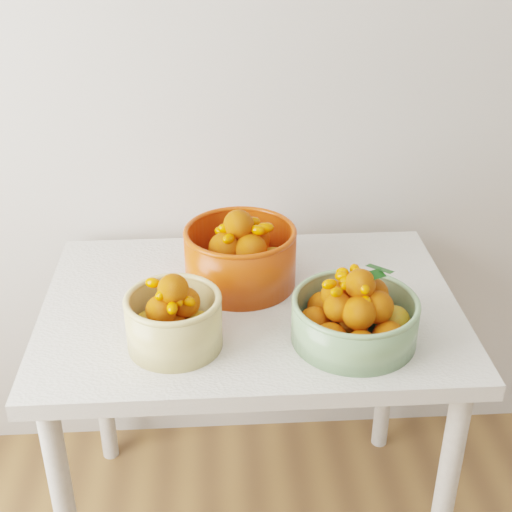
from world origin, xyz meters
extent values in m
cube|color=beige|center=(0.00, 2.00, 1.35)|extent=(4.00, 0.04, 2.70)
cube|color=silver|center=(-0.37, 1.60, 0.73)|extent=(1.00, 0.70, 0.04)
cylinder|color=silver|center=(0.07, 1.31, 0.35)|extent=(0.05, 0.05, 0.71)
cylinder|color=silver|center=(-0.81, 1.89, 0.35)|extent=(0.05, 0.05, 0.71)
cylinder|color=silver|center=(0.07, 1.89, 0.35)|extent=(0.05, 0.05, 0.71)
cylinder|color=#D1B974|center=(-0.54, 1.44, 0.81)|extent=(0.27, 0.27, 0.12)
torus|color=#D1B974|center=(-0.54, 1.44, 0.87)|extent=(0.27, 0.27, 0.01)
sphere|color=#D1660C|center=(-0.49, 1.44, 0.80)|extent=(0.07, 0.07, 0.07)
sphere|color=#D1660C|center=(-0.54, 1.49, 0.80)|extent=(0.07, 0.07, 0.07)
sphere|color=#D1660C|center=(-0.60, 1.44, 0.80)|extent=(0.08, 0.08, 0.08)
sphere|color=#E64C00|center=(-0.54, 1.38, 0.80)|extent=(0.07, 0.07, 0.07)
sphere|color=#E64C00|center=(-0.54, 1.44, 0.80)|extent=(0.07, 0.07, 0.07)
sphere|color=#E64C00|center=(-0.52, 1.45, 0.85)|extent=(0.07, 0.07, 0.07)
sphere|color=#E64C00|center=(-0.57, 1.42, 0.85)|extent=(0.07, 0.07, 0.07)
sphere|color=#E64C00|center=(-0.54, 1.43, 0.90)|extent=(0.07, 0.07, 0.07)
ellipsoid|color=#E75700|center=(-0.56, 1.41, 0.90)|extent=(0.04, 0.04, 0.03)
ellipsoid|color=#E75700|center=(-0.54, 1.45, 0.89)|extent=(0.04, 0.04, 0.02)
ellipsoid|color=#E75700|center=(-0.51, 1.42, 0.88)|extent=(0.04, 0.04, 0.03)
ellipsoid|color=#E75700|center=(-0.58, 1.45, 0.90)|extent=(0.04, 0.03, 0.03)
ellipsoid|color=#E75700|center=(-0.56, 1.42, 0.89)|extent=(0.04, 0.04, 0.03)
ellipsoid|color=#E75700|center=(-0.53, 1.41, 0.88)|extent=(0.04, 0.04, 0.03)
ellipsoid|color=#E75700|center=(-0.56, 1.46, 0.88)|extent=(0.04, 0.05, 0.03)
ellipsoid|color=#E75700|center=(-0.54, 1.39, 0.88)|extent=(0.03, 0.04, 0.03)
cylinder|color=gray|center=(-0.15, 1.43, 0.80)|extent=(0.29, 0.29, 0.10)
torus|color=gray|center=(-0.15, 1.43, 0.85)|extent=(0.30, 0.30, 0.01)
sphere|color=#D1660C|center=(-0.06, 1.43, 0.80)|extent=(0.07, 0.07, 0.07)
sphere|color=#E64C00|center=(-0.09, 1.49, 0.80)|extent=(0.07, 0.07, 0.07)
sphere|color=#E64C00|center=(-0.15, 1.52, 0.80)|extent=(0.07, 0.07, 0.07)
sphere|color=#E64C00|center=(-0.21, 1.50, 0.80)|extent=(0.07, 0.07, 0.07)
sphere|color=#E64C00|center=(-0.24, 1.43, 0.80)|extent=(0.07, 0.07, 0.07)
sphere|color=#E64C00|center=(-0.21, 1.37, 0.80)|extent=(0.07, 0.07, 0.07)
sphere|color=#E64C00|center=(-0.15, 1.34, 0.80)|extent=(0.07, 0.07, 0.07)
sphere|color=#E64C00|center=(-0.09, 1.37, 0.80)|extent=(0.07, 0.07, 0.07)
sphere|color=#E64C00|center=(-0.15, 1.43, 0.80)|extent=(0.07, 0.07, 0.07)
sphere|color=#E64C00|center=(-0.11, 1.46, 0.85)|extent=(0.07, 0.07, 0.07)
sphere|color=#E64C00|center=(-0.15, 1.48, 0.85)|extent=(0.07, 0.07, 0.07)
sphere|color=#E64C00|center=(-0.19, 1.46, 0.85)|extent=(0.06, 0.06, 0.06)
sphere|color=#E64C00|center=(-0.19, 1.41, 0.85)|extent=(0.06, 0.06, 0.06)
sphere|color=#E64C00|center=(-0.15, 1.38, 0.85)|extent=(0.07, 0.07, 0.07)
sphere|color=#E64C00|center=(-0.11, 1.41, 0.85)|extent=(0.07, 0.07, 0.07)
sphere|color=#E64C00|center=(-0.14, 1.43, 0.90)|extent=(0.07, 0.07, 0.07)
ellipsoid|color=#E75700|center=(-0.17, 1.43, 0.90)|extent=(0.04, 0.03, 0.03)
ellipsoid|color=#E75700|center=(-0.13, 1.39, 0.87)|extent=(0.04, 0.04, 0.03)
ellipsoid|color=#E75700|center=(-0.18, 1.47, 0.90)|extent=(0.04, 0.04, 0.04)
ellipsoid|color=#E75700|center=(-0.14, 1.39, 0.88)|extent=(0.03, 0.04, 0.03)
ellipsoid|color=#E75700|center=(-0.18, 1.45, 0.90)|extent=(0.04, 0.04, 0.04)
ellipsoid|color=#E75700|center=(-0.20, 1.39, 0.90)|extent=(0.04, 0.04, 0.03)
ellipsoid|color=#E75700|center=(-0.17, 1.43, 0.89)|extent=(0.04, 0.03, 0.03)
ellipsoid|color=#E75700|center=(-0.21, 1.42, 0.90)|extent=(0.04, 0.03, 0.03)
ellipsoid|color=#E75700|center=(-0.12, 1.46, 0.88)|extent=(0.04, 0.04, 0.03)
ellipsoid|color=#E75700|center=(-0.15, 1.44, 0.89)|extent=(0.04, 0.04, 0.03)
ellipsoid|color=#E75700|center=(-0.13, 1.44, 0.87)|extent=(0.04, 0.04, 0.03)
ellipsoid|color=#E75700|center=(-0.14, 1.40, 0.90)|extent=(0.03, 0.04, 0.03)
ellipsoid|color=#E75700|center=(-0.14, 1.44, 0.90)|extent=(0.04, 0.04, 0.03)
ellipsoid|color=#E75700|center=(-0.14, 1.43, 0.90)|extent=(0.04, 0.03, 0.03)
ellipsoid|color=#E75700|center=(-0.16, 1.48, 0.88)|extent=(0.04, 0.04, 0.04)
ellipsoid|color=#E75700|center=(-0.14, 1.46, 0.90)|extent=(0.03, 0.04, 0.03)
ellipsoid|color=#E75700|center=(-0.15, 1.48, 0.90)|extent=(0.03, 0.03, 0.03)
cylinder|color=red|center=(-0.39, 1.69, 0.82)|extent=(0.36, 0.36, 0.14)
torus|color=red|center=(-0.39, 1.69, 0.89)|extent=(0.36, 0.36, 0.01)
sphere|color=#D1660C|center=(-0.30, 1.70, 0.80)|extent=(0.08, 0.08, 0.08)
sphere|color=#E64C00|center=(-0.34, 1.77, 0.80)|extent=(0.07, 0.07, 0.07)
sphere|color=#E64C00|center=(-0.43, 1.77, 0.80)|extent=(0.07, 0.07, 0.07)
sphere|color=#E64C00|center=(-0.47, 1.69, 0.80)|extent=(0.08, 0.08, 0.08)
sphere|color=#E64C00|center=(-0.43, 1.62, 0.80)|extent=(0.07, 0.07, 0.07)
sphere|color=#E64C00|center=(-0.35, 1.62, 0.80)|extent=(0.08, 0.08, 0.08)
sphere|color=#E64C00|center=(-0.39, 1.69, 0.80)|extent=(0.08, 0.08, 0.08)
sphere|color=#E64C00|center=(-0.35, 1.72, 0.86)|extent=(0.07, 0.07, 0.07)
sphere|color=#E64C00|center=(-0.41, 1.74, 0.86)|extent=(0.08, 0.08, 0.08)
sphere|color=#E64C00|center=(-0.43, 1.67, 0.86)|extent=(0.08, 0.08, 0.08)
sphere|color=#E64C00|center=(-0.36, 1.66, 0.86)|extent=(0.08, 0.08, 0.08)
sphere|color=#E64C00|center=(-0.39, 1.69, 0.91)|extent=(0.07, 0.07, 0.07)
ellipsoid|color=#E75700|center=(-0.42, 1.65, 0.90)|extent=(0.04, 0.05, 0.03)
ellipsoid|color=#E75700|center=(-0.43, 1.71, 0.89)|extent=(0.05, 0.03, 0.04)
ellipsoid|color=#E75700|center=(-0.33, 1.68, 0.91)|extent=(0.04, 0.04, 0.04)
ellipsoid|color=#E75700|center=(-0.42, 1.69, 0.91)|extent=(0.05, 0.04, 0.04)
ellipsoid|color=#E75700|center=(-0.35, 1.67, 0.91)|extent=(0.05, 0.04, 0.03)
ellipsoid|color=#E75700|center=(-0.32, 1.69, 0.91)|extent=(0.04, 0.04, 0.04)
ellipsoid|color=#E75700|center=(-0.42, 1.72, 0.88)|extent=(0.05, 0.05, 0.03)
ellipsoid|color=#E75700|center=(-0.35, 1.71, 0.91)|extent=(0.05, 0.04, 0.04)
ellipsoid|color=#E75700|center=(-0.33, 1.69, 0.90)|extent=(0.05, 0.03, 0.04)
camera|label=1|loc=(-0.45, 0.14, 1.68)|focal=50.00mm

